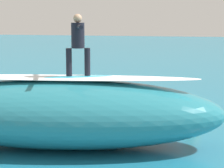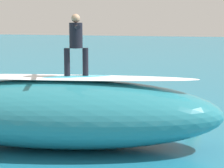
# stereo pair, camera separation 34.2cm
# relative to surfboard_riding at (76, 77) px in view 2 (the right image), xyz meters

# --- Properties ---
(ground_plane) EXTENTS (120.00, 120.00, 0.00)m
(ground_plane) POSITION_rel_surfboard_riding_xyz_m (0.72, -2.80, -1.89)
(ground_plane) COLOR teal
(wave_crest) EXTENTS (9.05, 4.19, 1.84)m
(wave_crest) POSITION_rel_surfboard_riding_xyz_m (0.47, 0.07, -0.97)
(wave_crest) COLOR teal
(wave_crest) RESTS_ON ground_plane
(wave_foam_lip) EXTENTS (7.48, 2.09, 0.08)m
(wave_foam_lip) POSITION_rel_surfboard_riding_xyz_m (0.47, 0.07, -0.01)
(wave_foam_lip) COLOR white
(wave_foam_lip) RESTS_ON wave_crest
(surfboard_riding) EXTENTS (2.14, 1.28, 0.10)m
(surfboard_riding) POSITION_rel_surfboard_riding_xyz_m (0.00, 0.00, 0.00)
(surfboard_riding) COLOR #33B2D1
(surfboard_riding) RESTS_ON wave_crest
(surfer_riding) EXTENTS (0.69, 1.44, 1.61)m
(surfer_riding) POSITION_rel_surfboard_riding_xyz_m (0.00, -0.00, 0.99)
(surfer_riding) COLOR black
(surfer_riding) RESTS_ON surfboard_riding
(surfboard_paddling) EXTENTS (0.90, 2.24, 0.07)m
(surfboard_paddling) POSITION_rel_surfboard_riding_xyz_m (-0.85, -4.39, -1.86)
(surfboard_paddling) COLOR silver
(surfboard_paddling) RESTS_ON ground_plane
(surfer_paddling) EXTENTS (0.58, 1.76, 0.32)m
(surfer_paddling) POSITION_rel_surfboard_riding_xyz_m (-0.87, -4.26, -1.69)
(surfer_paddling) COLOR black
(surfer_paddling) RESTS_ON surfboard_paddling
(buoy_marker) EXTENTS (0.59, 0.59, 1.00)m
(buoy_marker) POSITION_rel_surfboard_riding_xyz_m (-2.90, -2.66, -1.59)
(buoy_marker) COLOR orange
(buoy_marker) RESTS_ON ground_plane
(foam_patch_near) EXTENTS (0.66, 0.86, 0.15)m
(foam_patch_near) POSITION_rel_surfboard_riding_xyz_m (3.07, -3.42, -1.82)
(foam_patch_near) COLOR white
(foam_patch_near) RESTS_ON ground_plane
(foam_patch_mid) EXTENTS (0.61, 0.57, 0.17)m
(foam_patch_mid) POSITION_rel_surfboard_riding_xyz_m (-0.20, -0.11, -1.81)
(foam_patch_mid) COLOR white
(foam_patch_mid) RESTS_ON ground_plane
(foam_patch_far) EXTENTS (0.98, 0.80, 0.16)m
(foam_patch_far) POSITION_rel_surfboard_riding_xyz_m (1.62, -1.61, -1.81)
(foam_patch_far) COLOR white
(foam_patch_far) RESTS_ON ground_plane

